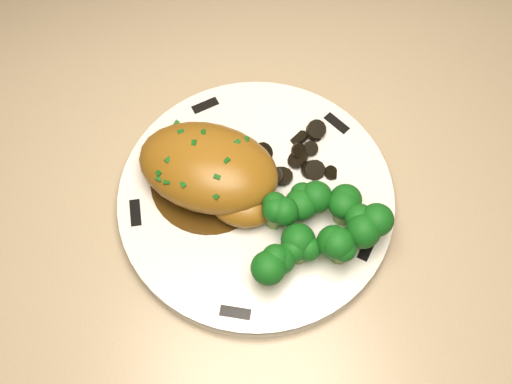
{
  "coord_description": "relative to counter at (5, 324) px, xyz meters",
  "views": [
    {
      "loc": [
        0.23,
        1.35,
        1.45
      ],
      "look_at": [
        0.27,
        1.64,
        0.85
      ],
      "focal_mm": 45.0,
      "sensor_mm": 36.0,
      "label": 1
    }
  ],
  "objects": [
    {
      "name": "counter",
      "position": [
        0.0,
        0.0,
        0.0
      ],
      "size": [
        1.91,
        0.64,
        0.94
      ],
      "color": "brown",
      "rests_on": "ground"
    },
    {
      "name": "rim_accent_2",
      "position": [
        0.28,
        -0.03,
        0.43
      ],
      "size": [
        0.01,
        0.03,
        0.0
      ],
      "primitive_type": "cube",
      "rotation": [
        0.0,
        0.0,
        4.72
      ],
      "color": "black",
      "rests_on": "plate"
    },
    {
      "name": "broccoli_florets",
      "position": [
        0.46,
        -0.09,
        0.45
      ],
      "size": [
        0.13,
        0.1,
        0.04
      ],
      "rotation": [
        0.0,
        0.0,
        -0.43
      ],
      "color": "olive",
      "rests_on": "plate"
    },
    {
      "name": "gravy_pool",
      "position": [
        0.36,
        -0.01,
        0.43
      ],
      "size": [
        0.13,
        0.13,
        0.0
      ],
      "primitive_type": "cylinder",
      "color": "#39230A",
      "rests_on": "plate"
    },
    {
      "name": "mushroom_pile",
      "position": [
        0.45,
        0.0,
        0.43
      ],
      "size": [
        0.09,
        0.07,
        0.02
      ],
      "color": "black",
      "rests_on": "plate"
    },
    {
      "name": "rim_accent_1",
      "position": [
        0.37,
        0.09,
        0.43
      ],
      "size": [
        0.03,
        0.02,
        0.0
      ],
      "primitive_type": "cube",
      "rotation": [
        0.0,
        0.0,
        3.47
      ],
      "color": "black",
      "rests_on": "plate"
    },
    {
      "name": "plate",
      "position": [
        0.41,
        -0.03,
        0.42
      ],
      "size": [
        0.36,
        0.36,
        0.02
      ],
      "primitive_type": "cylinder",
      "rotation": [
        0.0,
        0.0,
        -0.28
      ],
      "color": "silver",
      "rests_on": "counter"
    },
    {
      "name": "chicken_breast",
      "position": [
        0.37,
        -0.01,
        0.46
      ],
      "size": [
        0.17,
        0.15,
        0.06
      ],
      "rotation": [
        0.0,
        0.0,
        -0.44
      ],
      "color": "brown",
      "rests_on": "plate"
    },
    {
      "name": "rim_accent_0",
      "position": [
        0.51,
        0.04,
        0.43
      ],
      "size": [
        0.03,
        0.03,
        0.0
      ],
      "primitive_type": "cube",
      "rotation": [
        0.0,
        0.0,
        2.21
      ],
      "color": "black",
      "rests_on": "plate"
    },
    {
      "name": "rim_accent_4",
      "position": [
        0.51,
        -0.11,
        0.43
      ],
      "size": [
        0.03,
        0.03,
        0.0
      ],
      "primitive_type": "cube",
      "rotation": [
        0.0,
        0.0,
        7.24
      ],
      "color": "black",
      "rests_on": "plate"
    },
    {
      "name": "rim_accent_3",
      "position": [
        0.37,
        -0.15,
        0.43
      ],
      "size": [
        0.03,
        0.02,
        0.0
      ],
      "primitive_type": "cube",
      "rotation": [
        0.0,
        0.0,
        5.98
      ],
      "color": "black",
      "rests_on": "plate"
    }
  ]
}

